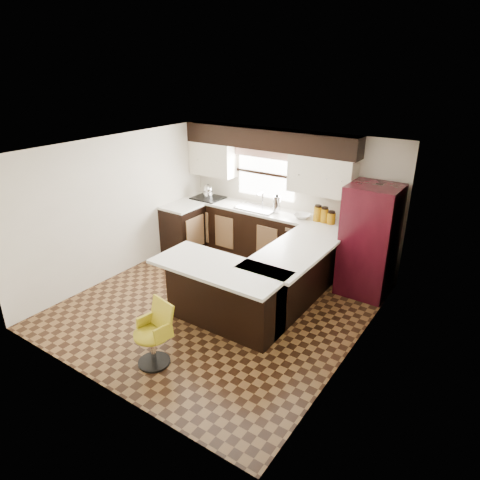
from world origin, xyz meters
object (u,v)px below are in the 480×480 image
Objects in this scene: bar_chair at (152,335)px; refrigerator at (369,241)px; peninsula_long at (291,279)px; peninsula_return at (225,296)px.

refrigerator is at bearing 76.40° from bar_chair.
refrigerator is (0.80, 1.06, 0.44)m from peninsula_long.
refrigerator is at bearing 56.94° from peninsula_return.
peninsula_return reaches higher than bar_chair.
refrigerator reaches higher than peninsula_return.
bar_chair is (-1.53, -3.24, -0.48)m from refrigerator.
peninsula_return is at bearing -118.30° from peninsula_long.
bar_chair is at bearing -115.28° from refrigerator.
refrigerator reaches higher than peninsula_long.
peninsula_long is 1.18× the size of peninsula_return.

